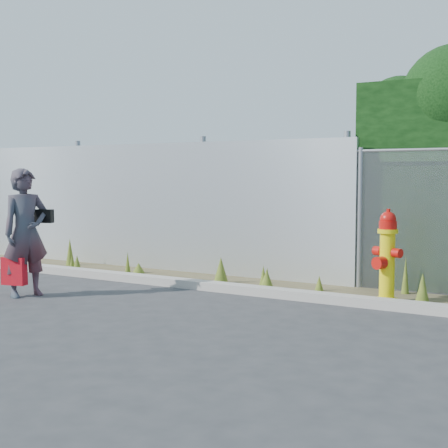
% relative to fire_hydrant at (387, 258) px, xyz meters
% --- Properties ---
extents(ground, '(80.00, 80.00, 0.00)m').
position_rel_fire_hydrant_xyz_m(ground, '(-1.69, -2.14, -0.59)').
color(ground, '#323234').
rests_on(ground, ground).
extents(curb, '(16.00, 0.22, 0.12)m').
position_rel_fire_hydrant_xyz_m(curb, '(-1.69, -0.34, -0.53)').
color(curb, '#9B958C').
rests_on(curb, ground).
extents(weed_strip, '(16.00, 1.30, 0.55)m').
position_rel_fire_hydrant_xyz_m(weed_strip, '(-1.05, 0.27, -0.49)').
color(weed_strip, '#4C422B').
rests_on(weed_strip, ground).
extents(corrugated_fence, '(8.50, 0.21, 2.30)m').
position_rel_fire_hydrant_xyz_m(corrugated_fence, '(-4.94, 0.87, 0.51)').
color(corrugated_fence, silver).
rests_on(corrugated_fence, ground).
extents(fire_hydrant, '(0.41, 0.37, 1.22)m').
position_rel_fire_hydrant_xyz_m(fire_hydrant, '(0.00, 0.00, 0.00)').
color(fire_hydrant, yellow).
rests_on(fire_hydrant, ground).
extents(woman, '(0.60, 0.74, 1.74)m').
position_rel_fire_hydrant_xyz_m(woman, '(-4.40, -1.97, 0.28)').
color(woman, '#0F5562').
rests_on(woman, ground).
extents(red_tote_bag, '(0.34, 0.13, 0.45)m').
position_rel_fire_hydrant_xyz_m(red_tote_bag, '(-4.48, -2.11, -0.23)').
color(red_tote_bag, '#A20918').
extents(black_shoulder_bag, '(0.25, 0.10, 0.19)m').
position_rel_fire_hydrant_xyz_m(black_shoulder_bag, '(-4.31, -1.71, 0.49)').
color(black_shoulder_bag, black).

